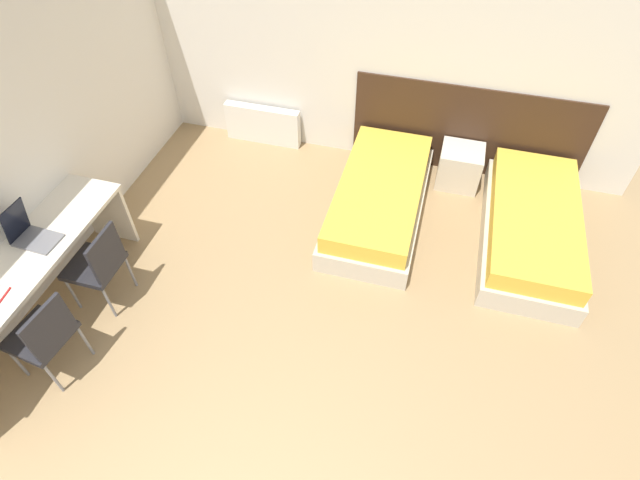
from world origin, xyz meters
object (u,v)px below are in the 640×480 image
object	(u,v)px
bed_near_door	(531,227)
chair_near_notebook	(44,334)
chair_near_laptop	(98,263)
nightstand	(460,166)
laptop	(30,233)
bed_near_window	(379,199)

from	to	relation	value
bed_near_door	chair_near_notebook	bearing A→B (deg)	-145.76
bed_near_door	chair_near_laptop	world-z (taller)	chair_near_laptop
nightstand	chair_near_laptop	distance (m)	3.88
laptop	bed_near_door	bearing A→B (deg)	26.51
bed_near_door	chair_near_laptop	size ratio (longest dim) A/B	2.26
laptop	chair_near_laptop	bearing A→B (deg)	13.55
bed_near_door	chair_near_laptop	bearing A→B (deg)	-154.35
bed_near_window	bed_near_door	size ratio (longest dim) A/B	1.00
nightstand	chair_near_laptop	bearing A→B (deg)	-139.07
bed_near_door	chair_near_notebook	world-z (taller)	chair_near_notebook
chair_near_laptop	laptop	xyz separation A→B (m)	(-0.45, -0.09, 0.33)
bed_near_door	nightstand	size ratio (longest dim) A/B	4.21
chair_near_laptop	laptop	distance (m)	0.57
bed_near_window	chair_near_notebook	distance (m)	3.32
bed_near_door	chair_near_notebook	xyz separation A→B (m)	(-3.70, -2.52, 0.28)
chair_near_laptop	bed_near_window	bearing A→B (deg)	39.57
bed_near_window	chair_near_laptop	xyz separation A→B (m)	(-2.15, -1.77, 0.28)
nightstand	chair_near_laptop	xyz separation A→B (m)	(-2.92, -2.53, 0.27)
bed_near_door	chair_near_notebook	distance (m)	4.48
bed_near_window	chair_near_notebook	world-z (taller)	chair_near_notebook
nightstand	laptop	bearing A→B (deg)	-142.13
bed_near_door	chair_near_notebook	size ratio (longest dim) A/B	2.26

